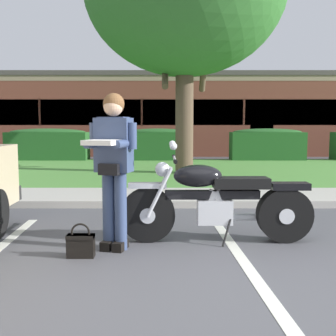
# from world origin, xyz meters

# --- Properties ---
(ground_plane) EXTENTS (140.00, 140.00, 0.00)m
(ground_plane) POSITION_xyz_m (0.00, 0.00, 0.00)
(ground_plane) COLOR #4C4C51
(curb_strip) EXTENTS (60.00, 0.20, 0.12)m
(curb_strip) POSITION_xyz_m (0.00, 3.32, 0.06)
(curb_strip) COLOR #B7B2A8
(curb_strip) RESTS_ON ground
(concrete_walk) EXTENTS (60.00, 1.50, 0.08)m
(concrete_walk) POSITION_xyz_m (0.00, 4.17, 0.04)
(concrete_walk) COLOR #B7B2A8
(concrete_walk) RESTS_ON ground
(grass_lawn) EXTENTS (60.00, 7.24, 0.06)m
(grass_lawn) POSITION_xyz_m (0.00, 8.54, 0.03)
(grass_lawn) COLOR #518E3D
(grass_lawn) RESTS_ON ground
(stall_stripe_1) EXTENTS (0.34, 4.40, 0.01)m
(stall_stripe_1) POSITION_xyz_m (0.11, 0.20, 0.00)
(stall_stripe_1) COLOR silver
(stall_stripe_1) RESTS_ON ground
(motorcycle) EXTENTS (2.24, 0.82, 1.18)m
(motorcycle) POSITION_xyz_m (-0.02, 1.31, 0.48)
(motorcycle) COLOR black
(motorcycle) RESTS_ON ground
(rider_person) EXTENTS (0.54, 0.64, 1.70)m
(rider_person) POSITION_xyz_m (-1.26, 1.01, 1.01)
(rider_person) COLOR black
(rider_person) RESTS_ON ground
(handbag) EXTENTS (0.28, 0.13, 0.36)m
(handbag) POSITION_xyz_m (-1.57, 0.74, 0.14)
(handbag) COLOR black
(handbag) RESTS_ON ground
(hedge_left) EXTENTS (3.05, 0.90, 1.24)m
(hedge_left) POSITION_xyz_m (-5.25, 12.10, 0.65)
(hedge_left) COLOR #235623
(hedge_left) RESTS_ON ground
(hedge_center_left) EXTENTS (2.47, 0.90, 1.24)m
(hedge_center_left) POSITION_xyz_m (-1.07, 12.10, 0.65)
(hedge_center_left) COLOR #235623
(hedge_center_left) RESTS_ON ground
(hedge_center_right) EXTENTS (2.76, 0.90, 1.24)m
(hedge_center_right) POSITION_xyz_m (3.10, 12.10, 0.65)
(hedge_center_right) COLOR #235623
(hedge_center_right) RESTS_ON ground
(brick_building) EXTENTS (26.05, 10.12, 3.68)m
(brick_building) POSITION_xyz_m (-1.79, 19.19, 1.84)
(brick_building) COLOR brown
(brick_building) RESTS_ON ground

